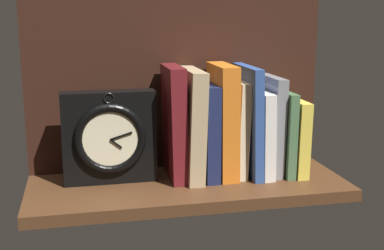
{
  "coord_description": "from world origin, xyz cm",
  "views": [
    {
      "loc": [
        -22.59,
        -106.16,
        37.17
      ],
      "look_at": [
        1.65,
        3.57,
        11.93
      ],
      "focal_mm": 48.69,
      "sensor_mm": 36.0,
      "label": 1
    }
  ],
  "objects_px": {
    "book_tan_shortstories": "(191,124)",
    "framed_clock": "(110,137)",
    "book_orange_pandolfini": "(223,121)",
    "book_gray_chess": "(270,125)",
    "book_navy_bierce": "(206,130)",
    "book_cream_twain": "(237,128)",
    "book_white_catcher": "(258,132)",
    "book_maroon_dawkins": "(175,123)",
    "book_yellow_seinlanguage": "(291,134)",
    "book_green_romantic": "(280,131)",
    "book_blue_modern": "(248,120)"
  },
  "relations": [
    {
      "from": "book_tan_shortstories",
      "to": "book_yellow_seinlanguage",
      "type": "distance_m",
      "value": 0.24
    },
    {
      "from": "book_maroon_dawkins",
      "to": "framed_clock",
      "type": "bearing_deg",
      "value": 179.96
    },
    {
      "from": "book_tan_shortstories",
      "to": "book_green_romantic",
      "type": "height_order",
      "value": "book_tan_shortstories"
    },
    {
      "from": "book_tan_shortstories",
      "to": "book_cream_twain",
      "type": "height_order",
      "value": "book_tan_shortstories"
    },
    {
      "from": "book_navy_bierce",
      "to": "book_white_catcher",
      "type": "distance_m",
      "value": 0.12
    },
    {
      "from": "book_white_catcher",
      "to": "framed_clock",
      "type": "distance_m",
      "value": 0.34
    },
    {
      "from": "book_yellow_seinlanguage",
      "to": "book_orange_pandolfini",
      "type": "bearing_deg",
      "value": 180.0
    },
    {
      "from": "book_blue_modern",
      "to": "book_white_catcher",
      "type": "bearing_deg",
      "value": 0.0
    },
    {
      "from": "book_green_romantic",
      "to": "framed_clock",
      "type": "distance_m",
      "value": 0.39
    },
    {
      "from": "book_tan_shortstories",
      "to": "book_cream_twain",
      "type": "bearing_deg",
      "value": 0.0
    },
    {
      "from": "book_navy_bierce",
      "to": "book_tan_shortstories",
      "type": "bearing_deg",
      "value": 180.0
    },
    {
      "from": "book_tan_shortstories",
      "to": "book_orange_pandolfini",
      "type": "bearing_deg",
      "value": 0.0
    },
    {
      "from": "book_orange_pandolfini",
      "to": "book_cream_twain",
      "type": "relative_size",
      "value": 1.18
    },
    {
      "from": "book_navy_bierce",
      "to": "book_gray_chess",
      "type": "xyz_separation_m",
      "value": [
        0.15,
        0.0,
        0.01
      ]
    },
    {
      "from": "book_navy_bierce",
      "to": "framed_clock",
      "type": "xyz_separation_m",
      "value": [
        -0.21,
        0.0,
        -0.0
      ]
    },
    {
      "from": "book_tan_shortstories",
      "to": "book_yellow_seinlanguage",
      "type": "height_order",
      "value": "book_tan_shortstories"
    },
    {
      "from": "book_navy_bierce",
      "to": "book_gray_chess",
      "type": "relative_size",
      "value": 0.95
    },
    {
      "from": "book_green_romantic",
      "to": "book_tan_shortstories",
      "type": "bearing_deg",
      "value": 180.0
    },
    {
      "from": "book_navy_bierce",
      "to": "book_white_catcher",
      "type": "bearing_deg",
      "value": 0.0
    },
    {
      "from": "book_cream_twain",
      "to": "book_white_catcher",
      "type": "xyz_separation_m",
      "value": [
        0.05,
        0.0,
        -0.01
      ]
    },
    {
      "from": "book_maroon_dawkins",
      "to": "book_yellow_seinlanguage",
      "type": "distance_m",
      "value": 0.28
    },
    {
      "from": "book_orange_pandolfini",
      "to": "book_cream_twain",
      "type": "bearing_deg",
      "value": 0.0
    },
    {
      "from": "book_yellow_seinlanguage",
      "to": "book_gray_chess",
      "type": "bearing_deg",
      "value": 180.0
    },
    {
      "from": "book_maroon_dawkins",
      "to": "framed_clock",
      "type": "xyz_separation_m",
      "value": [
        -0.14,
        0.0,
        -0.02
      ]
    },
    {
      "from": "book_navy_bierce",
      "to": "book_cream_twain",
      "type": "bearing_deg",
      "value": 0.0
    },
    {
      "from": "book_maroon_dawkins",
      "to": "book_blue_modern",
      "type": "height_order",
      "value": "book_maroon_dawkins"
    },
    {
      "from": "book_orange_pandolfini",
      "to": "book_tan_shortstories",
      "type": "bearing_deg",
      "value": 180.0
    },
    {
      "from": "book_white_catcher",
      "to": "book_gray_chess",
      "type": "relative_size",
      "value": 0.87
    },
    {
      "from": "book_maroon_dawkins",
      "to": "book_white_catcher",
      "type": "height_order",
      "value": "book_maroon_dawkins"
    },
    {
      "from": "book_tan_shortstories",
      "to": "framed_clock",
      "type": "distance_m",
      "value": 0.18
    },
    {
      "from": "book_tan_shortstories",
      "to": "book_green_romantic",
      "type": "bearing_deg",
      "value": 0.0
    },
    {
      "from": "book_maroon_dawkins",
      "to": "book_gray_chess",
      "type": "relative_size",
      "value": 1.13
    },
    {
      "from": "book_tan_shortstories",
      "to": "book_cream_twain",
      "type": "distance_m",
      "value": 0.11
    },
    {
      "from": "book_white_catcher",
      "to": "book_green_romantic",
      "type": "height_order",
      "value": "book_white_catcher"
    },
    {
      "from": "book_orange_pandolfini",
      "to": "book_gray_chess",
      "type": "xyz_separation_m",
      "value": [
        0.11,
        0.0,
        -0.01
      ]
    },
    {
      "from": "book_navy_bierce",
      "to": "book_cream_twain",
      "type": "relative_size",
      "value": 0.99
    },
    {
      "from": "book_white_catcher",
      "to": "book_orange_pandolfini",
      "type": "bearing_deg",
      "value": 180.0
    },
    {
      "from": "book_blue_modern",
      "to": "book_yellow_seinlanguage",
      "type": "distance_m",
      "value": 0.11
    },
    {
      "from": "book_gray_chess",
      "to": "framed_clock",
      "type": "relative_size",
      "value": 1.11
    },
    {
      "from": "book_tan_shortstories",
      "to": "book_blue_modern",
      "type": "distance_m",
      "value": 0.13
    },
    {
      "from": "book_white_catcher",
      "to": "book_yellow_seinlanguage",
      "type": "xyz_separation_m",
      "value": [
        0.08,
        0.0,
        -0.01
      ]
    },
    {
      "from": "book_tan_shortstories",
      "to": "framed_clock",
      "type": "bearing_deg",
      "value": 179.97
    },
    {
      "from": "book_navy_bierce",
      "to": "book_yellow_seinlanguage",
      "type": "bearing_deg",
      "value": 0.0
    },
    {
      "from": "book_white_catcher",
      "to": "book_gray_chess",
      "type": "xyz_separation_m",
      "value": [
        0.03,
        0.0,
        0.01
      ]
    },
    {
      "from": "book_tan_shortstories",
      "to": "book_navy_bierce",
      "type": "distance_m",
      "value": 0.04
    },
    {
      "from": "book_tan_shortstories",
      "to": "book_yellow_seinlanguage",
      "type": "bearing_deg",
      "value": 0.0
    },
    {
      "from": "book_navy_bierce",
      "to": "book_orange_pandolfini",
      "type": "relative_size",
      "value": 0.84
    },
    {
      "from": "book_green_romantic",
      "to": "framed_clock",
      "type": "bearing_deg",
      "value": 179.98
    },
    {
      "from": "book_maroon_dawkins",
      "to": "book_navy_bierce",
      "type": "height_order",
      "value": "book_maroon_dawkins"
    },
    {
      "from": "book_blue_modern",
      "to": "book_green_romantic",
      "type": "xyz_separation_m",
      "value": [
        0.08,
        0.0,
        -0.03
      ]
    }
  ]
}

